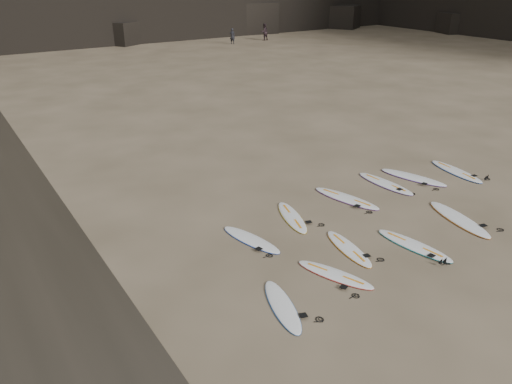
{
  "coord_description": "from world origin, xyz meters",
  "views": [
    {
      "loc": [
        -9.94,
        -8.7,
        7.54
      ],
      "look_at": [
        -2.66,
        2.48,
        1.5
      ],
      "focal_mm": 35.0,
      "sensor_mm": 36.0,
      "label": 1
    }
  ],
  "objects_px": {
    "surfboard_1": "(335,274)",
    "surfboard_3": "(414,245)",
    "surfboard_8": "(385,183)",
    "person_a": "(232,36)",
    "surfboard_10": "(456,171)",
    "person_b": "(264,32)",
    "surfboard_6": "(292,217)",
    "surfboard_7": "(346,198)",
    "surfboard_9": "(413,177)",
    "surfboard_2": "(349,248)",
    "surfboard_5": "(251,239)",
    "surfboard_4": "(459,219)",
    "surfboard_0": "(282,306)"
  },
  "relations": [
    {
      "from": "surfboard_1",
      "to": "surfboard_6",
      "type": "height_order",
      "value": "surfboard_6"
    },
    {
      "from": "surfboard_7",
      "to": "surfboard_9",
      "type": "relative_size",
      "value": 0.99
    },
    {
      "from": "surfboard_3",
      "to": "surfboard_6",
      "type": "xyz_separation_m",
      "value": [
        -1.92,
        3.44,
        -0.0
      ]
    },
    {
      "from": "surfboard_7",
      "to": "surfboard_9",
      "type": "bearing_deg",
      "value": -13.07
    },
    {
      "from": "surfboard_1",
      "to": "surfboard_3",
      "type": "distance_m",
      "value": 2.98
    },
    {
      "from": "surfboard_8",
      "to": "surfboard_9",
      "type": "bearing_deg",
      "value": -8.66
    },
    {
      "from": "surfboard_2",
      "to": "person_a",
      "type": "xyz_separation_m",
      "value": [
        18.82,
        38.48,
        0.76
      ]
    },
    {
      "from": "surfboard_6",
      "to": "person_a",
      "type": "relative_size",
      "value": 1.45
    },
    {
      "from": "surfboard_8",
      "to": "person_b",
      "type": "distance_m",
      "value": 40.9
    },
    {
      "from": "surfboard_3",
      "to": "surfboard_8",
      "type": "bearing_deg",
      "value": 46.37
    },
    {
      "from": "surfboard_3",
      "to": "surfboard_8",
      "type": "xyz_separation_m",
      "value": [
        2.71,
        3.72,
        0.0
      ]
    },
    {
      "from": "surfboard_2",
      "to": "surfboard_8",
      "type": "distance_m",
      "value": 5.25
    },
    {
      "from": "surfboard_5",
      "to": "person_b",
      "type": "distance_m",
      "value": 44.96
    },
    {
      "from": "surfboard_1",
      "to": "surfboard_3",
      "type": "height_order",
      "value": "surfboard_3"
    },
    {
      "from": "surfboard_6",
      "to": "surfboard_10",
      "type": "relative_size",
      "value": 0.88
    },
    {
      "from": "surfboard_2",
      "to": "surfboard_8",
      "type": "relative_size",
      "value": 0.86
    },
    {
      "from": "surfboard_10",
      "to": "person_b",
      "type": "bearing_deg",
      "value": 76.23
    },
    {
      "from": "surfboard_9",
      "to": "surfboard_1",
      "type": "bearing_deg",
      "value": -170.35
    },
    {
      "from": "surfboard_8",
      "to": "surfboard_5",
      "type": "bearing_deg",
      "value": -174.9
    },
    {
      "from": "surfboard_0",
      "to": "surfboard_8",
      "type": "xyz_separation_m",
      "value": [
        7.65,
        3.94,
        0.01
      ]
    },
    {
      "from": "surfboard_8",
      "to": "surfboard_9",
      "type": "xyz_separation_m",
      "value": [
        1.36,
        -0.16,
        0.0
      ]
    },
    {
      "from": "surfboard_4",
      "to": "surfboard_9",
      "type": "bearing_deg",
      "value": 78.47
    },
    {
      "from": "surfboard_0",
      "to": "person_b",
      "type": "height_order",
      "value": "person_b"
    },
    {
      "from": "surfboard_0",
      "to": "surfboard_6",
      "type": "relative_size",
      "value": 0.95
    },
    {
      "from": "surfboard_4",
      "to": "surfboard_10",
      "type": "distance_m",
      "value": 4.38
    },
    {
      "from": "surfboard_1",
      "to": "person_b",
      "type": "xyz_separation_m",
      "value": [
        24.55,
        39.88,
        0.85
      ]
    },
    {
      "from": "surfboard_9",
      "to": "person_b",
      "type": "xyz_separation_m",
      "value": [
        17.51,
        36.43,
        0.84
      ]
    },
    {
      "from": "surfboard_0",
      "to": "person_b",
      "type": "relative_size",
      "value": 1.24
    },
    {
      "from": "surfboard_0",
      "to": "surfboard_3",
      "type": "distance_m",
      "value": 4.95
    },
    {
      "from": "surfboard_3",
      "to": "person_b",
      "type": "xyz_separation_m",
      "value": [
        21.58,
        39.99,
        0.85
      ]
    },
    {
      "from": "surfboard_6",
      "to": "surfboard_8",
      "type": "xyz_separation_m",
      "value": [
        4.63,
        0.29,
        0.0
      ]
    },
    {
      "from": "surfboard_9",
      "to": "surfboard_6",
      "type": "bearing_deg",
      "value": 164.79
    },
    {
      "from": "surfboard_8",
      "to": "person_a",
      "type": "bearing_deg",
      "value": 66.19
    },
    {
      "from": "surfboard_5",
      "to": "surfboard_10",
      "type": "xyz_separation_m",
      "value": [
        9.86,
        0.12,
        0.01
      ]
    },
    {
      "from": "surfboard_2",
      "to": "surfboard_8",
      "type": "height_order",
      "value": "surfboard_8"
    },
    {
      "from": "surfboard_4",
      "to": "person_a",
      "type": "distance_m",
      "value": 41.68
    },
    {
      "from": "surfboard_7",
      "to": "surfboard_1",
      "type": "bearing_deg",
      "value": -149.34
    },
    {
      "from": "surfboard_9",
      "to": "person_b",
      "type": "height_order",
      "value": "person_b"
    },
    {
      "from": "surfboard_1",
      "to": "surfboard_6",
      "type": "bearing_deg",
      "value": 51.48
    },
    {
      "from": "surfboard_1",
      "to": "person_a",
      "type": "distance_m",
      "value": 44.12
    },
    {
      "from": "surfboard_6",
      "to": "surfboard_3",
      "type": "bearing_deg",
      "value": -43.14
    },
    {
      "from": "surfboard_0",
      "to": "surfboard_2",
      "type": "bearing_deg",
      "value": 36.34
    },
    {
      "from": "surfboard_5",
      "to": "surfboard_8",
      "type": "distance_m",
      "value": 6.6
    },
    {
      "from": "surfboard_2",
      "to": "surfboard_7",
      "type": "xyz_separation_m",
      "value": [
        2.3,
        2.61,
        0.01
      ]
    },
    {
      "from": "surfboard_0",
      "to": "surfboard_1",
      "type": "xyz_separation_m",
      "value": [
        1.97,
        0.33,
        0.0
      ]
    },
    {
      "from": "surfboard_4",
      "to": "surfboard_3",
      "type": "bearing_deg",
      "value": -158.53
    },
    {
      "from": "surfboard_0",
      "to": "surfboard_7",
      "type": "xyz_separation_m",
      "value": [
        5.51,
        3.75,
        0.01
      ]
    },
    {
      "from": "surfboard_4",
      "to": "surfboard_7",
      "type": "distance_m",
      "value": 3.76
    },
    {
      "from": "surfboard_1",
      "to": "person_a",
      "type": "bearing_deg",
      "value": 42.05
    },
    {
      "from": "surfboard_0",
      "to": "surfboard_10",
      "type": "xyz_separation_m",
      "value": [
        10.96,
        3.26,
        0.01
      ]
    }
  ]
}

